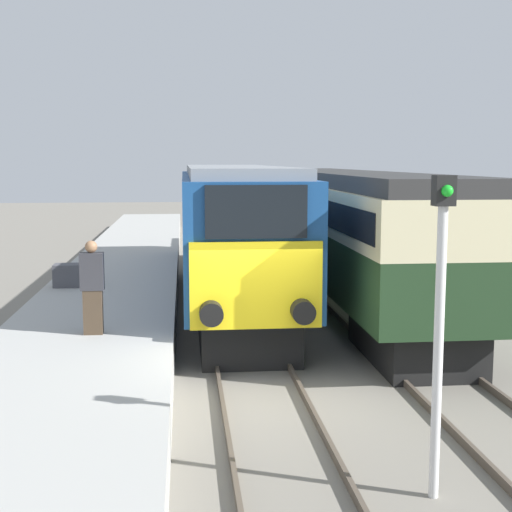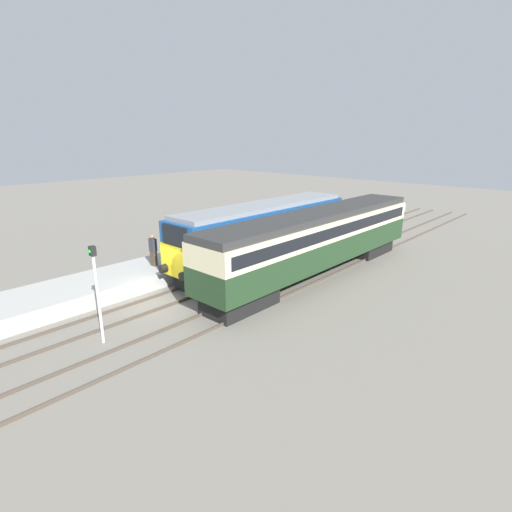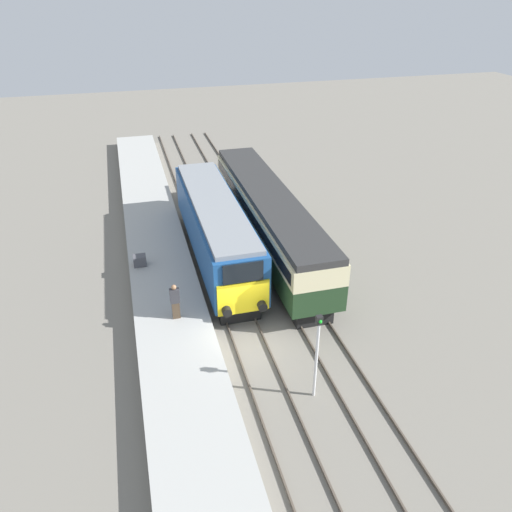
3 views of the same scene
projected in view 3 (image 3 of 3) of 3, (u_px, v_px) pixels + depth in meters
The scene contains 9 objects.
ground_plane at pixel (249, 342), 23.18m from camera, with size 120.00×120.00×0.00m, color slate.
platform_left at pixel (160, 261), 28.95m from camera, with size 3.50×50.00×0.80m.
rails_near_track at pixel (226, 285), 27.34m from camera, with size 1.51×60.00×0.14m.
rails_far_track at pixel (285, 276), 28.12m from camera, with size 1.50×60.00×0.14m.
locomotive at pixel (216, 229), 28.54m from camera, with size 2.70×13.71×3.98m.
passenger_carriage at pixel (268, 215), 29.94m from camera, with size 2.75×17.13×3.81m.
person_on_platform at pixel (175, 301), 23.09m from camera, with size 0.44×0.26×1.81m.
signal_post at pixel (317, 350), 19.14m from camera, with size 0.24×0.28×3.96m.
luggage_crate at pixel (140, 260), 27.61m from camera, with size 0.70×0.56×0.60m.
Camera 3 is at (-4.45, -17.63, 14.94)m, focal length 35.00 mm.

